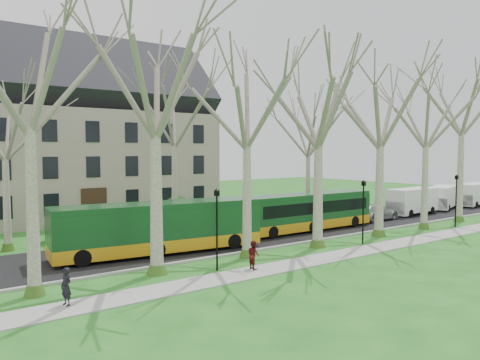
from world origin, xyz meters
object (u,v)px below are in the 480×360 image
object	(u,v)px
sedan	(374,212)
pedestrian_a	(66,287)
van_a	(412,201)
van_b	(443,198)
bus_lead	(160,227)
van_c	(475,195)
pedestrian_b	(253,255)
bus_follow	(308,211)

from	to	relation	value
sedan	pedestrian_a	xyz separation A→B (m)	(-29.41, -7.28, 0.01)
van_a	van_b	xyz separation A→B (m)	(6.64, 0.61, -0.05)
bus_lead	sedan	world-z (taller)	bus_lead
bus_lead	sedan	bearing A→B (deg)	8.44
bus_lead	sedan	distance (m)	21.83
van_c	pedestrian_a	bearing A→B (deg)	-175.21
van_c	van_a	bearing A→B (deg)	176.01
van_c	pedestrian_b	world-z (taller)	van_c
bus_lead	pedestrian_b	distance (m)	6.94
van_b	pedestrian_a	bearing A→B (deg)	172.75
bus_follow	van_a	size ratio (longest dim) A/B	2.04
bus_follow	pedestrian_b	xyz separation A→B (m)	(-11.06, -7.07, -0.76)
bus_lead	van_c	world-z (taller)	bus_lead
van_c	pedestrian_a	size ratio (longest dim) A/B	3.75
bus_lead	pedestrian_a	distance (m)	10.12
sedan	van_a	distance (m)	6.27
van_a	pedestrian_a	bearing A→B (deg)	-169.51
van_c	bus_lead	bearing A→B (deg)	177.15
bus_lead	van_a	distance (m)	28.06
pedestrian_a	bus_lead	bearing A→B (deg)	114.50
bus_follow	sedan	xyz separation A→B (m)	(8.52, 0.10, -0.74)
van_a	pedestrian_a	size ratio (longest dim) A/B	3.78
van_a	van_b	world-z (taller)	van_a
bus_lead	van_c	size ratio (longest dim) A/B	2.20
bus_follow	van_c	bearing A→B (deg)	1.28
sedan	pedestrian_b	distance (m)	20.85
pedestrian_b	van_c	bearing A→B (deg)	-70.54
van_a	van_b	distance (m)	6.67
bus_lead	van_b	distance (m)	34.72
bus_lead	bus_follow	bearing A→B (deg)	9.09
van_a	pedestrian_a	distance (m)	36.43
pedestrian_b	van_b	bearing A→B (deg)	-67.72
sedan	pedestrian_a	distance (m)	30.30
bus_lead	bus_follow	distance (m)	13.30
van_a	van_c	xyz separation A→B (m)	(12.24, 0.03, -0.01)
van_c	pedestrian_a	xyz separation A→B (m)	(-47.89, -7.50, -0.50)
van_b	pedestrian_a	size ratio (longest dim) A/B	3.62
van_a	van_c	distance (m)	12.24
van_b	pedestrian_a	xyz separation A→B (m)	(-42.29, -8.09, -0.45)
bus_follow	van_a	world-z (taller)	bus_follow
bus_follow	van_a	bearing A→B (deg)	1.76
sedan	van_b	distance (m)	12.92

